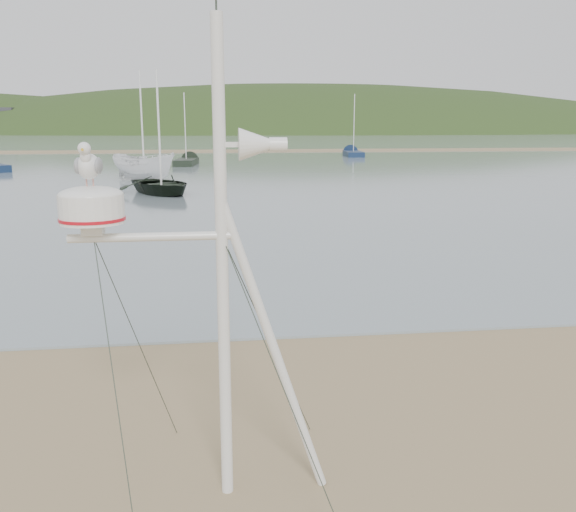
{
  "coord_description": "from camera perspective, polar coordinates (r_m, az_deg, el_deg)",
  "views": [
    {
      "loc": [
        1.52,
        -5.21,
        3.4
      ],
      "look_at": [
        2.3,
        1.0,
        2.03
      ],
      "focal_mm": 38.0,
      "sensor_mm": 36.0,
      "label": 1
    }
  ],
  "objects": [
    {
      "name": "ground",
      "position": [
        6.4,
        -21.1,
        -20.63
      ],
      "size": [
        560.0,
        560.0,
        0.0
      ],
      "primitive_type": "plane",
      "color": "olive",
      "rests_on": "ground"
    },
    {
      "name": "water",
      "position": [
        137.26,
        -7.98,
        10.82
      ],
      "size": [
        560.0,
        256.0,
        0.04
      ],
      "primitive_type": "cube",
      "color": "gray",
      "rests_on": "ground"
    },
    {
      "name": "sandbar",
      "position": [
        75.3,
        -8.47,
        9.68
      ],
      "size": [
        560.0,
        7.0,
        0.07
      ],
      "primitive_type": "cube",
      "color": "olive",
      "rests_on": "water"
    },
    {
      "name": "hill_ridge",
      "position": [
        241.92,
        -3.16,
        6.85
      ],
      "size": [
        620.0,
        180.0,
        80.0
      ],
      "color": "#213515",
      "rests_on": "ground"
    },
    {
      "name": "far_cottages",
      "position": [
        201.22,
        -6.94,
        12.43
      ],
      "size": [
        294.4,
        6.3,
        8.0
      ],
      "color": "silver",
      "rests_on": "ground"
    },
    {
      "name": "mast_rig",
      "position": [
        5.56,
        -6.59,
        -10.45
      ],
      "size": [
        2.3,
        2.46,
        5.19
      ],
      "color": "white",
      "rests_on": "ground"
    },
    {
      "name": "boat_dark",
      "position": [
        30.01,
        -11.91,
        9.87
      ],
      "size": [
        3.17,
        2.38,
        4.4
      ],
      "primitive_type": "imported",
      "rotation": [
        0.0,
        0.0,
        0.53
      ],
      "color": "black",
      "rests_on": "water"
    },
    {
      "name": "boat_white",
      "position": [
        36.96,
        -13.42,
        10.26
      ],
      "size": [
        2.37,
        2.36,
        4.46
      ],
      "primitive_type": "imported",
      "rotation": [
        0.0,
        0.0,
        0.96
      ],
      "color": "white",
      "rests_on": "water"
    },
    {
      "name": "sailboat_blue_far",
      "position": [
        65.93,
        5.93,
        9.59
      ],
      "size": [
        2.36,
        6.99,
        6.82
      ],
      "color": "#122441",
      "rests_on": "ground"
    },
    {
      "name": "sailboat_dark_mid",
      "position": [
        52.43,
        -9.26,
        8.8
      ],
      "size": [
        2.14,
        6.37,
        6.23
      ],
      "color": "black",
      "rests_on": "ground"
    }
  ]
}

